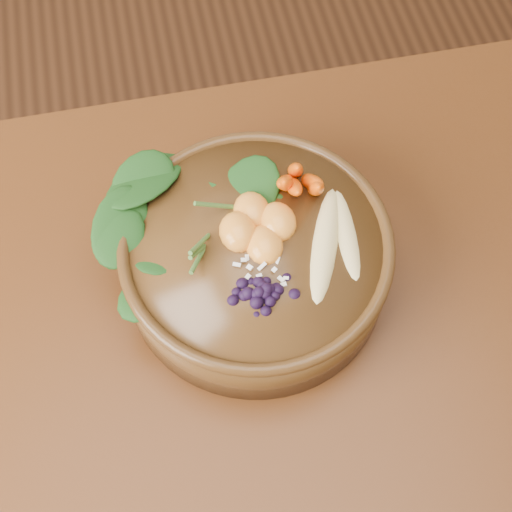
# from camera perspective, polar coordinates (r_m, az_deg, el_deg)

# --- Properties ---
(ground) EXTENTS (4.00, 4.00, 0.00)m
(ground) POSITION_cam_1_polar(r_m,az_deg,el_deg) (1.51, 2.89, -19.75)
(ground) COLOR #381E0F
(ground) RESTS_ON ground
(dining_table) EXTENTS (1.60, 0.90, 0.75)m
(dining_table) POSITION_cam_1_polar(r_m,az_deg,el_deg) (0.86, 4.89, -13.17)
(dining_table) COLOR #331C0C
(dining_table) RESTS_ON ground
(stoneware_bowl) EXTENTS (0.35, 0.35, 0.08)m
(stoneware_bowl) POSITION_cam_1_polar(r_m,az_deg,el_deg) (0.79, 0.00, -0.34)
(stoneware_bowl) COLOR #4A2F15
(stoneware_bowl) RESTS_ON dining_table
(kale_heap) EXTENTS (0.22, 0.21, 0.04)m
(kale_heap) POSITION_cam_1_polar(r_m,az_deg,el_deg) (0.77, -3.43, 5.83)
(kale_heap) COLOR #184214
(kale_heap) RESTS_ON stoneware_bowl
(carrot_cluster) EXTENTS (0.07, 0.07, 0.08)m
(carrot_cluster) POSITION_cam_1_polar(r_m,az_deg,el_deg) (0.77, 3.98, 7.74)
(carrot_cluster) COLOR #FE5603
(carrot_cluster) RESTS_ON stoneware_bowl
(banana_halves) EXTENTS (0.09, 0.16, 0.03)m
(banana_halves) POSITION_cam_1_polar(r_m,az_deg,el_deg) (0.75, 6.50, 1.88)
(banana_halves) COLOR #E0CC84
(banana_halves) RESTS_ON stoneware_bowl
(mandarin_cluster) EXTENTS (0.10, 0.11, 0.03)m
(mandarin_cluster) POSITION_cam_1_polar(r_m,az_deg,el_deg) (0.75, 0.15, 2.89)
(mandarin_cluster) COLOR orange
(mandarin_cluster) RESTS_ON stoneware_bowl
(blueberry_pile) EXTENTS (0.15, 0.13, 0.04)m
(blueberry_pile) POSITION_cam_1_polar(r_m,az_deg,el_deg) (0.71, 0.26, -2.42)
(blueberry_pile) COLOR black
(blueberry_pile) RESTS_ON stoneware_bowl
(coconut_flakes) EXTENTS (0.11, 0.09, 0.01)m
(coconut_flakes) POSITION_cam_1_polar(r_m,az_deg,el_deg) (0.74, 0.16, -0.14)
(coconut_flakes) COLOR white
(coconut_flakes) RESTS_ON stoneware_bowl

